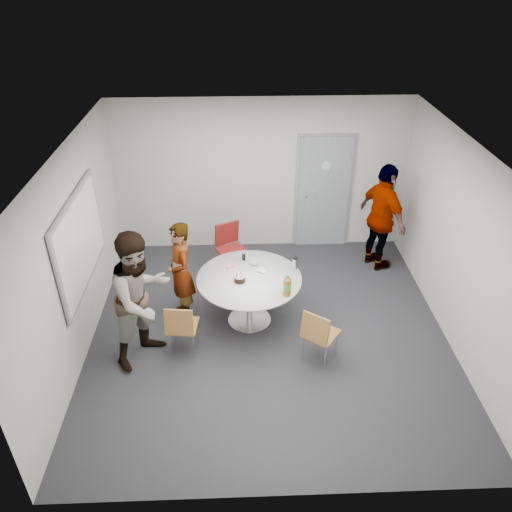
{
  "coord_description": "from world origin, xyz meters",
  "views": [
    {
      "loc": [
        -0.4,
        -5.47,
        4.72
      ],
      "look_at": [
        -0.18,
        0.25,
        1.14
      ],
      "focal_mm": 35.0,
      "sensor_mm": 36.0,
      "label": 1
    }
  ],
  "objects_px": {
    "chair_near_left": "(181,325)",
    "person_main": "(181,272)",
    "whiteboard": "(80,242)",
    "table": "(251,284)",
    "chair_near_right": "(318,332)",
    "door": "(324,193)",
    "chair_far": "(230,244)",
    "person_right": "(382,218)",
    "person_left": "(142,298)"
  },
  "relations": [
    {
      "from": "chair_near_left",
      "to": "person_main",
      "type": "xyz_separation_m",
      "value": [
        -0.06,
        0.85,
        0.27
      ]
    },
    {
      "from": "door",
      "to": "person_left",
      "type": "bearing_deg",
      "value": -133.91
    },
    {
      "from": "whiteboard",
      "to": "chair_far",
      "type": "height_order",
      "value": "whiteboard"
    },
    {
      "from": "chair_near_left",
      "to": "chair_far",
      "type": "xyz_separation_m",
      "value": [
        0.63,
        1.96,
        0.06
      ]
    },
    {
      "from": "chair_near_left",
      "to": "person_main",
      "type": "height_order",
      "value": "person_main"
    },
    {
      "from": "table",
      "to": "chair_near_left",
      "type": "height_order",
      "value": "table"
    },
    {
      "from": "door",
      "to": "chair_far",
      "type": "distance_m",
      "value": 1.94
    },
    {
      "from": "chair_far",
      "to": "person_right",
      "type": "distance_m",
      "value": 2.53
    },
    {
      "from": "table",
      "to": "person_main",
      "type": "height_order",
      "value": "person_main"
    },
    {
      "from": "whiteboard",
      "to": "chair_near_left",
      "type": "distance_m",
      "value": 1.7
    },
    {
      "from": "whiteboard",
      "to": "chair_near_left",
      "type": "height_order",
      "value": "whiteboard"
    },
    {
      "from": "chair_near_left",
      "to": "person_main",
      "type": "distance_m",
      "value": 0.89
    },
    {
      "from": "whiteboard",
      "to": "chair_near_left",
      "type": "relative_size",
      "value": 2.33
    },
    {
      "from": "person_left",
      "to": "person_right",
      "type": "relative_size",
      "value": 1.02
    },
    {
      "from": "table",
      "to": "person_main",
      "type": "xyz_separation_m",
      "value": [
        -1.0,
        0.19,
        0.1
      ]
    },
    {
      "from": "door",
      "to": "person_main",
      "type": "xyz_separation_m",
      "value": [
        -2.34,
        -2.02,
        -0.26
      ]
    },
    {
      "from": "chair_near_right",
      "to": "person_main",
      "type": "xyz_separation_m",
      "value": [
        -1.83,
        1.07,
        0.26
      ]
    },
    {
      "from": "whiteboard",
      "to": "person_main",
      "type": "distance_m",
      "value": 1.42
    },
    {
      "from": "chair_far",
      "to": "person_left",
      "type": "xyz_separation_m",
      "value": [
        -1.09,
        -1.94,
        0.38
      ]
    },
    {
      "from": "chair_far",
      "to": "person_main",
      "type": "bearing_deg",
      "value": 33.59
    },
    {
      "from": "door",
      "to": "person_left",
      "type": "distance_m",
      "value": 3.96
    },
    {
      "from": "whiteboard",
      "to": "table",
      "type": "distance_m",
      "value": 2.36
    },
    {
      "from": "whiteboard",
      "to": "chair_near_right",
      "type": "height_order",
      "value": "whiteboard"
    },
    {
      "from": "table",
      "to": "person_left",
      "type": "relative_size",
      "value": 0.79
    },
    {
      "from": "person_left",
      "to": "person_right",
      "type": "xyz_separation_m",
      "value": [
        3.6,
        2.06,
        -0.01
      ]
    },
    {
      "from": "person_left",
      "to": "chair_far",
      "type": "bearing_deg",
      "value": 9.65
    },
    {
      "from": "whiteboard",
      "to": "person_right",
      "type": "xyz_separation_m",
      "value": [
        4.41,
        1.49,
        -0.53
      ]
    },
    {
      "from": "door",
      "to": "person_main",
      "type": "relative_size",
      "value": 1.39
    },
    {
      "from": "whiteboard",
      "to": "chair_near_right",
      "type": "bearing_deg",
      "value": -14.86
    },
    {
      "from": "door",
      "to": "chair_far",
      "type": "relative_size",
      "value": 2.32
    },
    {
      "from": "table",
      "to": "person_left",
      "type": "xyz_separation_m",
      "value": [
        -1.41,
        -0.64,
        0.27
      ]
    },
    {
      "from": "person_main",
      "to": "table",
      "type": "bearing_deg",
      "value": 57.83
    },
    {
      "from": "chair_near_right",
      "to": "table",
      "type": "bearing_deg",
      "value": 170.18
    },
    {
      "from": "whiteboard",
      "to": "person_main",
      "type": "xyz_separation_m",
      "value": [
        1.22,
        0.26,
        -0.69
      ]
    },
    {
      "from": "chair_near_right",
      "to": "person_right",
      "type": "relative_size",
      "value": 0.45
    },
    {
      "from": "table",
      "to": "person_left",
      "type": "height_order",
      "value": "person_left"
    },
    {
      "from": "door",
      "to": "person_right",
      "type": "bearing_deg",
      "value": -42.84
    },
    {
      "from": "whiteboard",
      "to": "person_right",
      "type": "height_order",
      "value": "whiteboard"
    },
    {
      "from": "whiteboard",
      "to": "person_left",
      "type": "bearing_deg",
      "value": -34.98
    },
    {
      "from": "table",
      "to": "door",
      "type": "bearing_deg",
      "value": 58.82
    },
    {
      "from": "door",
      "to": "chair_near_left",
      "type": "distance_m",
      "value": 3.71
    },
    {
      "from": "door",
      "to": "table",
      "type": "relative_size",
      "value": 1.44
    },
    {
      "from": "chair_near_right",
      "to": "chair_far",
      "type": "xyz_separation_m",
      "value": [
        -1.14,
        2.18,
        0.05
      ]
    },
    {
      "from": "chair_near_left",
      "to": "table",
      "type": "bearing_deg",
      "value": 41.23
    },
    {
      "from": "person_main",
      "to": "chair_near_right",
      "type": "bearing_deg",
      "value": 38.4
    },
    {
      "from": "chair_near_right",
      "to": "chair_far",
      "type": "distance_m",
      "value": 2.46
    },
    {
      "from": "table",
      "to": "person_main",
      "type": "distance_m",
      "value": 1.03
    },
    {
      "from": "door",
      "to": "whiteboard",
      "type": "bearing_deg",
      "value": -147.34
    },
    {
      "from": "door",
      "to": "table",
      "type": "height_order",
      "value": "door"
    },
    {
      "from": "door",
      "to": "chair_near_left",
      "type": "relative_size",
      "value": 2.6
    }
  ]
}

